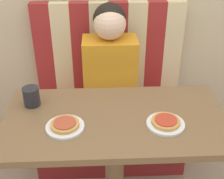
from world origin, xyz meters
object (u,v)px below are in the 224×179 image
object	(u,v)px
drinking_cup	(31,96)
plate_right	(165,124)
pizza_left	(65,124)
person	(110,60)
plate_left	(65,127)
pizza_right	(166,121)

from	to	relation	value
drinking_cup	plate_right	bearing A→B (deg)	-17.27
pizza_left	plate_right	bearing A→B (deg)	0.00
person	drinking_cup	bearing A→B (deg)	-133.00
pizza_left	plate_left	bearing A→B (deg)	0.00
pizza_right	drinking_cup	world-z (taller)	drinking_cup
plate_left	pizza_right	world-z (taller)	pizza_right
pizza_left	drinking_cup	distance (m)	0.27
plate_left	drinking_cup	bearing A→B (deg)	132.20
person	pizza_left	size ratio (longest dim) A/B	5.42
pizza_right	drinking_cup	xyz separation A→B (m)	(-0.65, 0.20, 0.03)
pizza_right	plate_left	bearing A→B (deg)	180.00
plate_right	pizza_left	world-z (taller)	pizza_left
drinking_cup	pizza_right	bearing A→B (deg)	-17.27
plate_left	pizza_left	size ratio (longest dim) A/B	1.34
person	pizza_right	distance (m)	0.69
plate_right	pizza_left	xyz separation A→B (m)	(-0.47, 0.00, 0.02)
plate_left	drinking_cup	xyz separation A→B (m)	(-0.18, 0.20, 0.04)
plate_right	pizza_right	distance (m)	0.02
plate_left	plate_right	bearing A→B (deg)	0.00
pizza_right	drinking_cup	size ratio (longest dim) A/B	1.36
pizza_left	drinking_cup	xyz separation A→B (m)	(-0.18, 0.20, 0.03)
plate_right	pizza_left	size ratio (longest dim) A/B	1.34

